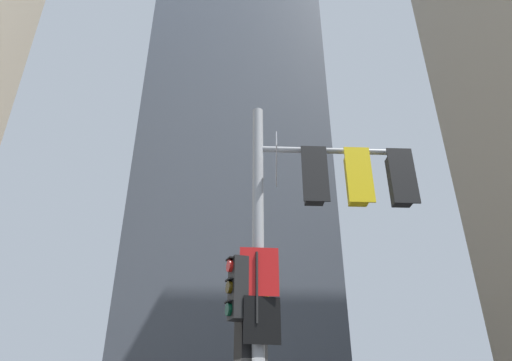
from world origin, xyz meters
TOP-DOWN VIEW (x-y plane):
  - building_mid_block at (0.05, 27.94)m, footprint 14.60×14.60m
  - signal_pole_assembly at (0.59, 0.36)m, footprint 3.52×3.28m

SIDE VIEW (x-z plane):
  - signal_pole_assembly at x=0.59m, z-range 0.63..7.77m
  - building_mid_block at x=0.05m, z-range 0.00..49.68m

